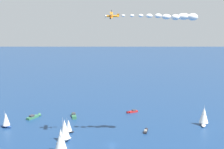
{
  "coord_description": "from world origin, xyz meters",
  "views": [
    {
      "loc": [
        -123.14,
        -52.19,
        56.77
      ],
      "look_at": [
        0.0,
        0.0,
        35.73
      ],
      "focal_mm": 44.82,
      "sensor_mm": 36.0,
      "label": 1
    }
  ],
  "objects_px": {
    "motorboat_outer_ring_b": "(34,117)",
    "biplane_lead": "(111,16)",
    "motorboat_outer_ring_a": "(132,112)",
    "motorboat_ahead": "(74,116)",
    "sailboat_near_centre": "(68,126)",
    "sailboat_trailing": "(204,116)",
    "sailboat_outer_ring_f": "(6,120)",
    "sailboat_mid_cluster": "(64,130)",
    "sailboat_far_port": "(61,141)",
    "motorboat_far_stbd": "(146,131)",
    "wingwalker_lead": "(111,11)"
  },
  "relations": [
    {
      "from": "motorboat_outer_ring_b",
      "to": "biplane_lead",
      "type": "height_order",
      "value": "biplane_lead"
    },
    {
      "from": "sailboat_near_centre",
      "to": "sailboat_mid_cluster",
      "type": "xyz_separation_m",
      "value": [
        -11.1,
        -4.52,
        2.0
      ]
    },
    {
      "from": "biplane_lead",
      "to": "motorboat_outer_ring_a",
      "type": "bearing_deg",
      "value": 8.65
    },
    {
      "from": "sailboat_far_port",
      "to": "sailboat_trailing",
      "type": "xyz_separation_m",
      "value": [
        66.23,
        -58.3,
        -0.02
      ]
    },
    {
      "from": "sailboat_near_centre",
      "to": "motorboat_outer_ring_a",
      "type": "height_order",
      "value": "sailboat_near_centre"
    },
    {
      "from": "sailboat_trailing",
      "to": "sailboat_mid_cluster",
      "type": "height_order",
      "value": "sailboat_mid_cluster"
    },
    {
      "from": "sailboat_far_port",
      "to": "sailboat_outer_ring_f",
      "type": "distance_m",
      "value": 51.83
    },
    {
      "from": "sailboat_trailing",
      "to": "sailboat_mid_cluster",
      "type": "bearing_deg",
      "value": 130.19
    },
    {
      "from": "sailboat_far_port",
      "to": "biplane_lead",
      "type": "relative_size",
      "value": 1.76
    },
    {
      "from": "sailboat_far_port",
      "to": "biplane_lead",
      "type": "height_order",
      "value": "biplane_lead"
    },
    {
      "from": "sailboat_mid_cluster",
      "to": "sailboat_outer_ring_f",
      "type": "relative_size",
      "value": 1.3
    },
    {
      "from": "motorboat_ahead",
      "to": "motorboat_outer_ring_b",
      "type": "distance_m",
      "value": 26.07
    },
    {
      "from": "motorboat_outer_ring_a",
      "to": "biplane_lead",
      "type": "xyz_separation_m",
      "value": [
        -56.53,
        -8.6,
        62.99
      ]
    },
    {
      "from": "motorboat_ahead",
      "to": "motorboat_outer_ring_b",
      "type": "xyz_separation_m",
      "value": [
        -11.21,
        23.54,
        0.0
      ]
    },
    {
      "from": "sailboat_near_centre",
      "to": "motorboat_outer_ring_a",
      "type": "xyz_separation_m",
      "value": [
        51.09,
        -19.89,
        -3.3
      ]
    },
    {
      "from": "sailboat_mid_cluster",
      "to": "sailboat_outer_ring_f",
      "type": "xyz_separation_m",
      "value": [
        4.47,
        43.34,
        -1.37
      ]
    },
    {
      "from": "motorboat_far_stbd",
      "to": "sailboat_mid_cluster",
      "type": "relative_size",
      "value": 0.54
    },
    {
      "from": "sailboat_near_centre",
      "to": "sailboat_far_port",
      "type": "xyz_separation_m",
      "value": [
        -23.2,
        -10.28,
        1.88
      ]
    },
    {
      "from": "motorboat_far_stbd",
      "to": "sailboat_trailing",
      "type": "height_order",
      "value": "sailboat_trailing"
    },
    {
      "from": "sailboat_trailing",
      "to": "motorboat_outer_ring_b",
      "type": "bearing_deg",
      "value": 105.27
    },
    {
      "from": "motorboat_ahead",
      "to": "sailboat_outer_ring_f",
      "type": "height_order",
      "value": "sailboat_outer_ring_f"
    },
    {
      "from": "sailboat_near_centre",
      "to": "biplane_lead",
      "type": "bearing_deg",
      "value": -100.81
    },
    {
      "from": "motorboat_outer_ring_a",
      "to": "motorboat_ahead",
      "type": "bearing_deg",
      "value": 128.51
    },
    {
      "from": "motorboat_outer_ring_b",
      "to": "sailboat_outer_ring_f",
      "type": "bearing_deg",
      "value": 170.75
    },
    {
      "from": "motorboat_ahead",
      "to": "biplane_lead",
      "type": "relative_size",
      "value": 1.44
    },
    {
      "from": "sailboat_trailing",
      "to": "wingwalker_lead",
      "type": "relative_size",
      "value": 8.35
    },
    {
      "from": "sailboat_far_port",
      "to": "motorboat_ahead",
      "type": "distance_m",
      "value": 54.04
    },
    {
      "from": "motorboat_far_stbd",
      "to": "motorboat_outer_ring_a",
      "type": "bearing_deg",
      "value": 31.03
    },
    {
      "from": "sailboat_near_centre",
      "to": "motorboat_far_stbd",
      "type": "height_order",
      "value": "sailboat_near_centre"
    },
    {
      "from": "motorboat_outer_ring_b",
      "to": "motorboat_outer_ring_a",
      "type": "bearing_deg",
      "value": -56.6
    },
    {
      "from": "motorboat_outer_ring_b",
      "to": "biplane_lead",
      "type": "bearing_deg",
      "value": -107.47
    },
    {
      "from": "sailboat_near_centre",
      "to": "sailboat_trailing",
      "type": "xyz_separation_m",
      "value": [
        43.03,
        -68.58,
        1.86
      ]
    },
    {
      "from": "motorboat_outer_ring_b",
      "to": "sailboat_far_port",
      "type": "bearing_deg",
      "value": -129.69
    },
    {
      "from": "motorboat_far_stbd",
      "to": "biplane_lead",
      "type": "relative_size",
      "value": 0.97
    },
    {
      "from": "sailboat_near_centre",
      "to": "sailboat_outer_ring_f",
      "type": "bearing_deg",
      "value": 99.69
    },
    {
      "from": "sailboat_far_port",
      "to": "sailboat_trailing",
      "type": "distance_m",
      "value": 88.23
    },
    {
      "from": "motorboat_far_stbd",
      "to": "sailboat_mid_cluster",
      "type": "bearing_deg",
      "value": 130.27
    },
    {
      "from": "motorboat_outer_ring_a",
      "to": "wingwalker_lead",
      "type": "distance_m",
      "value": 86.95
    },
    {
      "from": "sailboat_trailing",
      "to": "wingwalker_lead",
      "type": "bearing_deg",
      "value": 140.79
    },
    {
      "from": "sailboat_mid_cluster",
      "to": "wingwalker_lead",
      "type": "bearing_deg",
      "value": -77.82
    },
    {
      "from": "motorboat_outer_ring_b",
      "to": "sailboat_outer_ring_f",
      "type": "height_order",
      "value": "sailboat_outer_ring_f"
    },
    {
      "from": "sailboat_outer_ring_f",
      "to": "wingwalker_lead",
      "type": "distance_m",
      "value": 91.09
    },
    {
      "from": "motorboat_outer_ring_a",
      "to": "sailboat_outer_ring_f",
      "type": "xyz_separation_m",
      "value": [
        -57.71,
        58.71,
        3.94
      ]
    },
    {
      "from": "sailboat_trailing",
      "to": "sailboat_outer_ring_f",
      "type": "distance_m",
      "value": 118.32
    },
    {
      "from": "sailboat_far_port",
      "to": "sailboat_mid_cluster",
      "type": "height_order",
      "value": "sailboat_mid_cluster"
    },
    {
      "from": "sailboat_far_port",
      "to": "motorboat_far_stbd",
      "type": "relative_size",
      "value": 1.83
    },
    {
      "from": "motorboat_outer_ring_b",
      "to": "motorboat_far_stbd",
      "type": "bearing_deg",
      "value": -87.04
    },
    {
      "from": "motorboat_far_stbd",
      "to": "wingwalker_lead",
      "type": "relative_size",
      "value": 4.59
    },
    {
      "from": "sailboat_outer_ring_f",
      "to": "wingwalker_lead",
      "type": "xyz_separation_m",
      "value": [
        0.75,
        -67.5,
        61.16
      ]
    },
    {
      "from": "sailboat_near_centre",
      "to": "motorboat_ahead",
      "type": "bearing_deg",
      "value": 24.55
    }
  ]
}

